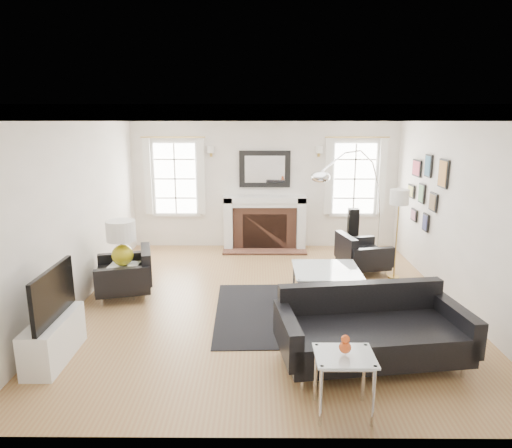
{
  "coord_description": "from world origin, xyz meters",
  "views": [
    {
      "loc": [
        -0.12,
        -6.41,
        2.72
      ],
      "look_at": [
        -0.16,
        0.3,
        1.12
      ],
      "focal_mm": 32.0,
      "sensor_mm": 36.0,
      "label": 1
    }
  ],
  "objects_px": {
    "armchair_right": "(360,255)",
    "arc_floor_lamp": "(352,204)",
    "armchair_left": "(127,275)",
    "coffee_table": "(327,271)",
    "fireplace": "(265,223)",
    "gourd_lamp": "(121,240)",
    "sofa": "(370,331)"
  },
  "relations": [
    {
      "from": "armchair_right",
      "to": "arc_floor_lamp",
      "type": "xyz_separation_m",
      "value": [
        -0.15,
        0.16,
        0.88
      ]
    },
    {
      "from": "armchair_left",
      "to": "armchair_right",
      "type": "xyz_separation_m",
      "value": [
        3.81,
        1.1,
        -0.02
      ]
    },
    {
      "from": "coffee_table",
      "to": "armchair_right",
      "type": "bearing_deg",
      "value": 56.08
    },
    {
      "from": "fireplace",
      "to": "arc_floor_lamp",
      "type": "distance_m",
      "value": 2.12
    },
    {
      "from": "armchair_left",
      "to": "gourd_lamp",
      "type": "relative_size",
      "value": 1.53
    },
    {
      "from": "armchair_left",
      "to": "fireplace",
      "type": "bearing_deg",
      "value": 50.4
    },
    {
      "from": "sofa",
      "to": "coffee_table",
      "type": "height_order",
      "value": "sofa"
    },
    {
      "from": "fireplace",
      "to": "armchair_left",
      "type": "bearing_deg",
      "value": -129.6
    },
    {
      "from": "sofa",
      "to": "arc_floor_lamp",
      "type": "bearing_deg",
      "value": 83.02
    },
    {
      "from": "armchair_left",
      "to": "arc_floor_lamp",
      "type": "distance_m",
      "value": 3.97
    },
    {
      "from": "armchair_left",
      "to": "armchair_right",
      "type": "height_order",
      "value": "armchair_left"
    },
    {
      "from": "arc_floor_lamp",
      "to": "coffee_table",
      "type": "bearing_deg",
      "value": -115.25
    },
    {
      "from": "arc_floor_lamp",
      "to": "sofa",
      "type": "bearing_deg",
      "value": -96.98
    },
    {
      "from": "fireplace",
      "to": "gourd_lamp",
      "type": "xyz_separation_m",
      "value": [
        -2.2,
        -2.57,
        0.35
      ]
    },
    {
      "from": "arc_floor_lamp",
      "to": "gourd_lamp",
      "type": "bearing_deg",
      "value": -161.51
    },
    {
      "from": "fireplace",
      "to": "armchair_right",
      "type": "relative_size",
      "value": 1.71
    },
    {
      "from": "fireplace",
      "to": "gourd_lamp",
      "type": "height_order",
      "value": "gourd_lamp"
    },
    {
      "from": "fireplace",
      "to": "sofa",
      "type": "xyz_separation_m",
      "value": [
        1.13,
        -4.5,
        -0.17
      ]
    },
    {
      "from": "armchair_left",
      "to": "arc_floor_lamp",
      "type": "bearing_deg",
      "value": 19.01
    },
    {
      "from": "arc_floor_lamp",
      "to": "armchair_left",
      "type": "bearing_deg",
      "value": -160.99
    },
    {
      "from": "armchair_left",
      "to": "armchair_right",
      "type": "bearing_deg",
      "value": 16.14
    },
    {
      "from": "sofa",
      "to": "gourd_lamp",
      "type": "distance_m",
      "value": 3.89
    },
    {
      "from": "sofa",
      "to": "arc_floor_lamp",
      "type": "distance_m",
      "value": 3.31
    },
    {
      "from": "fireplace",
      "to": "sofa",
      "type": "distance_m",
      "value": 4.65
    },
    {
      "from": "fireplace",
      "to": "coffee_table",
      "type": "distance_m",
      "value": 2.77
    },
    {
      "from": "sofa",
      "to": "armchair_right",
      "type": "distance_m",
      "value": 3.07
    },
    {
      "from": "fireplace",
      "to": "armchair_left",
      "type": "distance_m",
      "value": 3.36
    },
    {
      "from": "sofa",
      "to": "arc_floor_lamp",
      "type": "xyz_separation_m",
      "value": [
        0.39,
        3.18,
        0.83
      ]
    },
    {
      "from": "gourd_lamp",
      "to": "coffee_table",
      "type": "bearing_deg",
      "value": -0.81
    },
    {
      "from": "sofa",
      "to": "arc_floor_lamp",
      "type": "relative_size",
      "value": 0.98
    },
    {
      "from": "fireplace",
      "to": "arc_floor_lamp",
      "type": "bearing_deg",
      "value": -41.13
    },
    {
      "from": "armchair_left",
      "to": "arc_floor_lamp",
      "type": "xyz_separation_m",
      "value": [
        3.66,
        1.26,
        0.86
      ]
    }
  ]
}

